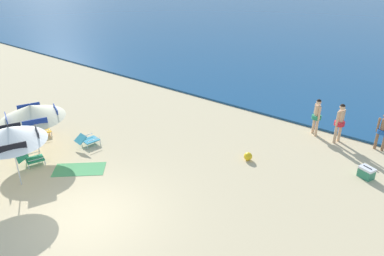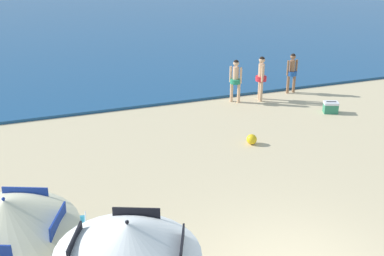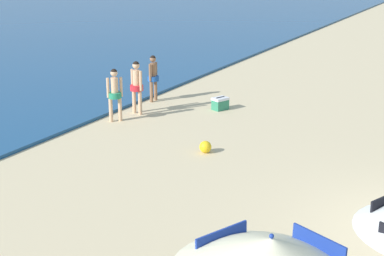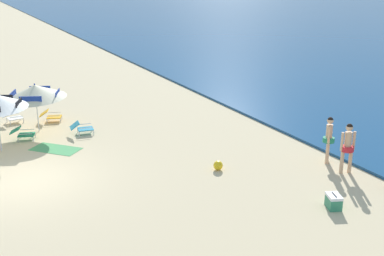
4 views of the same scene
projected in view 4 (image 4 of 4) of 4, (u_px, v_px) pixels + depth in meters
name	position (u px, v px, depth m)	size (l,w,h in m)	color
ground_plane	(25.00, 181.00, 15.43)	(800.00, 800.00, 0.00)	#D1BA8E
beach_umbrella_striped_main	(35.00, 92.00, 19.60)	(3.21, 3.22, 2.02)	silver
lounge_chair_under_umbrella	(51.00, 116.00, 21.32)	(0.80, 1.02, 0.53)	gold
lounge_chair_beside_umbrella	(23.00, 133.00, 19.04)	(0.79, 1.01, 0.52)	#1E7F56
lounge_chair_facing_sea	(12.00, 117.00, 21.09)	(0.65, 0.92, 0.49)	white
lounge_chair_spare_folded	(82.00, 128.00, 19.71)	(0.65, 0.96, 0.53)	teal
person_standing_near_shore	(348.00, 145.00, 15.75)	(0.41, 0.49, 1.68)	#D8A87F
person_wading_in	(329.00, 136.00, 16.64)	(0.40, 0.40, 1.62)	#D8A87F
cooler_box	(334.00, 201.00, 13.64)	(0.59, 0.51, 0.43)	#2D7F5B
beach_ball	(218.00, 165.00, 16.24)	(0.32, 0.32, 0.32)	yellow
beach_towel	(56.00, 149.00, 18.13)	(0.90, 1.80, 0.01)	#4C9E5B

